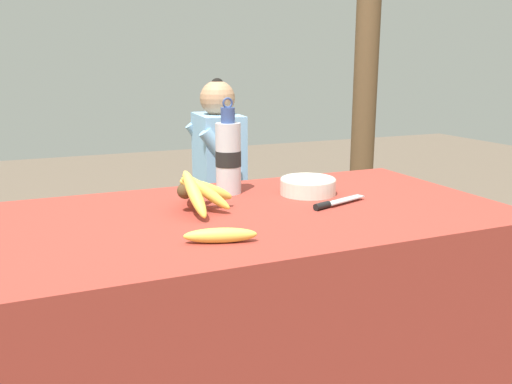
# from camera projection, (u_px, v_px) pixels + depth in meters

# --- Properties ---
(market_counter) EXTENTS (1.39, 0.77, 0.78)m
(market_counter) POSITION_uv_depth(u_px,v_px,m) (257.00, 338.00, 1.60)
(market_counter) COLOR maroon
(market_counter) RESTS_ON ground_plane
(banana_bunch_ripe) EXTENTS (0.17, 0.30, 0.13)m
(banana_bunch_ripe) POSITION_uv_depth(u_px,v_px,m) (196.00, 189.00, 1.50)
(banana_bunch_ripe) COLOR #4C381E
(banana_bunch_ripe) RESTS_ON market_counter
(serving_bowl) EXTENTS (0.17, 0.17, 0.05)m
(serving_bowl) POSITION_uv_depth(u_px,v_px,m) (308.00, 185.00, 1.69)
(serving_bowl) COLOR silver
(serving_bowl) RESTS_ON market_counter
(water_bottle) EXTENTS (0.08, 0.08, 0.30)m
(water_bottle) POSITION_uv_depth(u_px,v_px,m) (229.00, 156.00, 1.68)
(water_bottle) COLOR silver
(water_bottle) RESTS_ON market_counter
(loose_banana_front) EXTENTS (0.17, 0.08, 0.03)m
(loose_banana_front) POSITION_uv_depth(u_px,v_px,m) (220.00, 235.00, 1.23)
(loose_banana_front) COLOR #E0C64C
(loose_banana_front) RESTS_ON market_counter
(knife) EXTENTS (0.20, 0.09, 0.02)m
(knife) POSITION_uv_depth(u_px,v_px,m) (332.00, 203.00, 1.55)
(knife) COLOR #BCBCC1
(knife) RESTS_ON market_counter
(wooden_bench) EXTENTS (1.60, 0.32, 0.43)m
(wooden_bench) POSITION_uv_depth(u_px,v_px,m) (188.00, 229.00, 2.75)
(wooden_bench) COLOR brown
(wooden_bench) RESTS_ON ground_plane
(seated_vendor) EXTENTS (0.42, 0.40, 1.11)m
(seated_vendor) POSITION_uv_depth(u_px,v_px,m) (210.00, 175.00, 2.70)
(seated_vendor) COLOR #473828
(seated_vendor) RESTS_ON ground_plane
(banana_bunch_green) EXTENTS (0.16, 0.26, 0.12)m
(banana_bunch_green) POSITION_uv_depth(u_px,v_px,m) (104.00, 214.00, 2.57)
(banana_bunch_green) COLOR #4C381E
(banana_bunch_green) RESTS_ON wooden_bench
(support_post_far) EXTENTS (0.14, 0.14, 2.60)m
(support_post_far) POSITION_uv_depth(u_px,v_px,m) (367.00, 43.00, 3.15)
(support_post_far) COLOR brown
(support_post_far) RESTS_ON ground_plane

